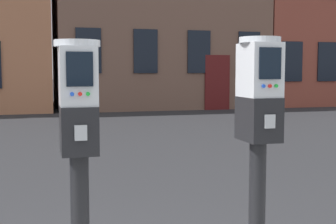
# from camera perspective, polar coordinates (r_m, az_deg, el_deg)

# --- Properties ---
(parking_meter_near_kerb) EXTENTS (0.22, 0.25, 1.51)m
(parking_meter_near_kerb) POSITION_cam_1_polar(r_m,az_deg,el_deg) (2.26, -10.86, -3.35)
(parking_meter_near_kerb) COLOR black
(parking_meter_near_kerb) RESTS_ON sidewalk_slab
(parking_meter_twin_adjacent) EXTENTS (0.22, 0.25, 1.55)m
(parking_meter_twin_adjacent) POSITION_cam_1_polar(r_m,az_deg,el_deg) (2.52, 11.00, -1.99)
(parking_meter_twin_adjacent) COLOR black
(parking_meter_twin_adjacent) RESTS_ON sidewalk_slab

